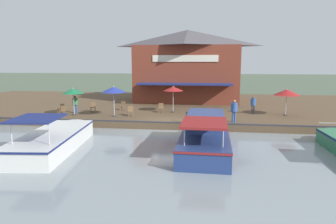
{
  "coord_description": "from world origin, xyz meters",
  "views": [
    {
      "loc": [
        21.99,
        3.23,
        5.21
      ],
      "look_at": [
        -1.0,
        0.09,
        1.3
      ],
      "focal_mm": 32.0,
      "sensor_mm": 36.0,
      "label": 1
    }
  ],
  "objects": [
    {
      "name": "motorboat_outer_channel",
      "position": [
        4.25,
        3.08,
        0.87
      ],
      "size": [
        8.49,
        2.84,
        2.09
      ],
      "color": "navy",
      "rests_on": "river_water"
    },
    {
      "name": "motorboat_nearest_quay",
      "position": [
        5.23,
        -5.88,
        0.66
      ],
      "size": [
        9.13,
        3.63,
        2.27
      ],
      "color": "silver",
      "rests_on": "river_water"
    },
    {
      "name": "patio_umbrella_mid_patio_right",
      "position": [
        -4.73,
        9.88,
        2.62
      ],
      "size": [
        2.21,
        2.21,
        2.32
      ],
      "color": "#B7B7B7",
      "rests_on": "quay_deck"
    },
    {
      "name": "cafe_chair_beside_entrance",
      "position": [
        -2.01,
        -9.2,
        1.08
      ],
      "size": [
        0.48,
        0.48,
        0.85
      ],
      "color": "brown",
      "rests_on": "quay_deck"
    },
    {
      "name": "person_mid_patio",
      "position": [
        -1.05,
        5.19,
        1.7
      ],
      "size": [
        0.49,
        0.49,
        1.74
      ],
      "color": "#2D5193",
      "rests_on": "quay_deck"
    },
    {
      "name": "cafe_chair_under_first_umbrella",
      "position": [
        -4.82,
        -1.08,
        1.08
      ],
      "size": [
        0.48,
        0.48,
        0.85
      ],
      "color": "brown",
      "rests_on": "quay_deck"
    },
    {
      "name": "mooring_post",
      "position": [
        -0.35,
        1.64,
        1.04
      ],
      "size": [
        0.22,
        0.22,
        0.87
      ],
      "color": "#473323",
      "rests_on": "quay_deck"
    },
    {
      "name": "person_at_quay_edge",
      "position": [
        -5.22,
        7.2,
        1.59
      ],
      "size": [
        0.45,
        0.45,
        1.6
      ],
      "color": "#4C4C56",
      "rests_on": "quay_deck"
    },
    {
      "name": "person_near_entrance",
      "position": [
        -3.43,
        -8.72,
        1.59
      ],
      "size": [
        0.45,
        0.45,
        1.59
      ],
      "color": "#2D5193",
      "rests_on": "quay_deck"
    },
    {
      "name": "patio_umbrella_far_corner",
      "position": [
        -2.31,
        -4.72,
        2.89
      ],
      "size": [
        2.09,
        2.09,
        2.58
      ],
      "color": "#B7B7B7",
      "rests_on": "quay_deck"
    },
    {
      "name": "quay_deck",
      "position": [
        -11.0,
        0.0,
        0.3
      ],
      "size": [
        22.0,
        56.0,
        0.6
      ],
      "primitive_type": "cube",
      "color": "brown",
      "rests_on": "ground"
    },
    {
      "name": "waterfront_restaurant",
      "position": [
        -13.75,
        0.67,
        4.79
      ],
      "size": [
        9.25,
        12.23,
        8.26
      ],
      "color": "brown",
      "rests_on": "quay_deck"
    },
    {
      "name": "cafe_chair_mid_patio",
      "position": [
        -4.36,
        -7.43,
        1.08
      ],
      "size": [
        0.56,
        0.56,
        0.85
      ],
      "color": "brown",
      "rests_on": "quay_deck"
    },
    {
      "name": "cafe_chair_back_row_seat",
      "position": [
        -5.7,
        -4.96,
        1.08
      ],
      "size": [
        0.5,
        0.5,
        0.85
      ],
      "color": "brown",
      "rests_on": "quay_deck"
    },
    {
      "name": "patio_umbrella_near_quay_edge",
      "position": [
        -5.07,
        0.01,
        2.77
      ],
      "size": [
        1.84,
        1.84,
        2.41
      ],
      "color": "#B7B7B7",
      "rests_on": "quay_deck"
    },
    {
      "name": "cafe_chair_far_corner_seat",
      "position": [
        -2.69,
        -3.38,
        1.08
      ],
      "size": [
        0.55,
        0.55,
        0.85
      ],
      "color": "brown",
      "rests_on": "quay_deck"
    },
    {
      "name": "quay_edge_fender",
      "position": [
        -0.1,
        0.0,
        0.65
      ],
      "size": [
        0.2,
        50.4,
        0.1
      ],
      "primitive_type": "cube",
      "color": "#2D2D33",
      "rests_on": "quay_deck"
    },
    {
      "name": "ground_plane",
      "position": [
        0.0,
        0.0,
        0.0
      ],
      "size": [
        220.0,
        220.0,
        0.0
      ],
      "primitive_type": "plane",
      "color": "#4C5B47"
    },
    {
      "name": "tree_upstream_bank",
      "position": [
        -18.27,
        0.4,
        4.83
      ],
      "size": [
        3.52,
        3.35,
        6.01
      ],
      "color": "brown",
      "rests_on": "quay_deck"
    },
    {
      "name": "cafe_chair_facing_river",
      "position": [
        -3.13,
        -9.92,
        1.08
      ],
      "size": [
        0.55,
        0.55,
        0.85
      ],
      "color": "brown",
      "rests_on": "quay_deck"
    },
    {
      "name": "patio_umbrella_by_entrance",
      "position": [
        -2.48,
        -8.41,
        2.7
      ],
      "size": [
        1.89,
        1.89,
        2.37
      ],
      "color": "#B7B7B7",
      "rests_on": "quay_deck"
    }
  ]
}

